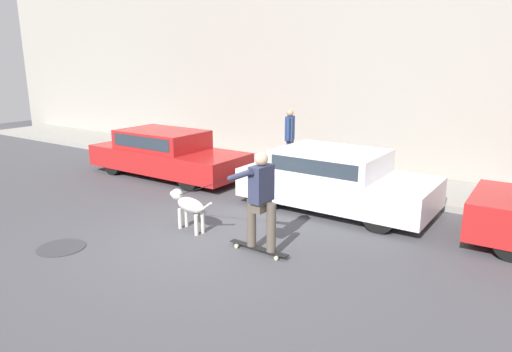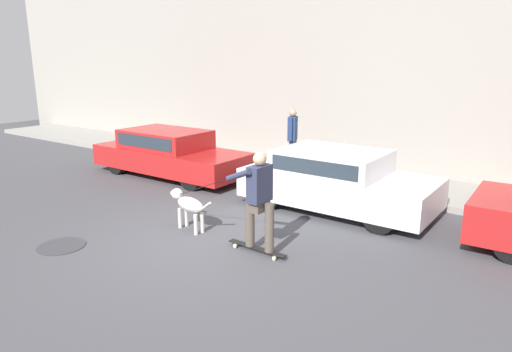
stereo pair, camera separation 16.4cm
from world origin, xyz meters
TOP-DOWN VIEW (x-y plane):
  - ground_plane at (0.00, 0.00)m, footprint 36.00×36.00m
  - back_wall at (0.00, 6.35)m, footprint 32.00×0.30m
  - sidewalk_curb at (0.00, 5.11)m, footprint 30.00×2.14m
  - parked_car_0 at (-3.87, 2.95)m, footprint 4.47×1.66m
  - parked_car_1 at (1.04, 2.95)m, footprint 3.96×1.87m
  - dog at (-0.66, 0.28)m, footprint 1.16×0.38m
  - skateboarder at (1.02, 0.15)m, footprint 2.54×0.62m
  - pedestrian_with_bag at (-1.10, 4.72)m, footprint 0.33×0.62m
  - manhole_cover at (-1.86, -1.56)m, footprint 0.78×0.78m

SIDE VIEW (x-z plane):
  - ground_plane at x=0.00m, z-range 0.00..0.00m
  - manhole_cover at x=-1.86m, z-range 0.00..0.01m
  - sidewalk_curb at x=0.00m, z-range 0.00..0.14m
  - dog at x=-0.66m, z-range 0.12..0.84m
  - parked_car_0 at x=-3.87m, z-range -0.02..1.22m
  - parked_car_1 at x=1.04m, z-range -0.01..1.24m
  - skateboarder at x=1.02m, z-range 0.11..1.80m
  - pedestrian_with_bag at x=-1.10m, z-range 0.23..1.91m
  - back_wall at x=0.00m, z-range 0.00..5.91m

